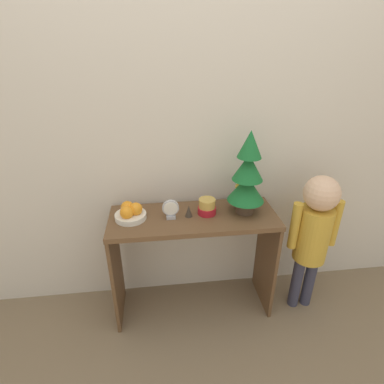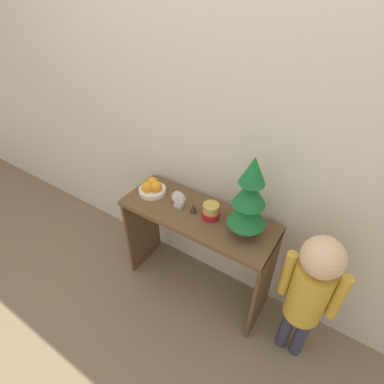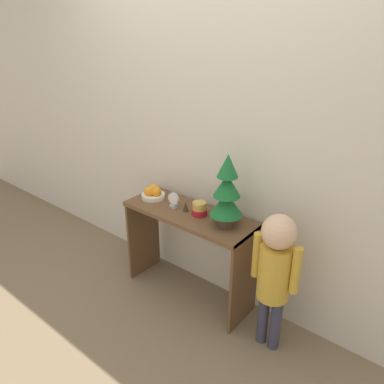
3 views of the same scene
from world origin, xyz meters
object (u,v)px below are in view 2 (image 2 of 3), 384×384
object	(u,v)px
figurine	(193,208)
child_figure	(310,289)
mini_tree	(249,199)
fruit_bowl	(152,188)
singing_bowl	(211,211)
desk_clock	(179,200)

from	to	relation	value
figurine	child_figure	world-z (taller)	child_figure
mini_tree	child_figure	xyz separation A→B (m)	(0.42, -0.08, -0.34)
child_figure	fruit_bowl	bearing A→B (deg)	175.33
fruit_bowl	singing_bowl	world-z (taller)	fruit_bowl
singing_bowl	figurine	bearing A→B (deg)	-170.25
child_figure	desk_clock	bearing A→B (deg)	175.67
mini_tree	child_figure	world-z (taller)	mini_tree
fruit_bowl	figurine	bearing A→B (deg)	-2.79
figurine	child_figure	bearing A→B (deg)	-5.49
figurine	child_figure	size ratio (longest dim) A/B	0.08
fruit_bowl	figurine	size ratio (longest dim) A/B	2.49
fruit_bowl	desk_clock	distance (m)	0.23
mini_tree	child_figure	bearing A→B (deg)	-11.25
singing_bowl	child_figure	size ratio (longest dim) A/B	0.11
desk_clock	child_figure	xyz separation A→B (m)	(0.85, -0.06, -0.15)
fruit_bowl	singing_bowl	bearing A→B (deg)	0.34
mini_tree	fruit_bowl	distance (m)	0.69
fruit_bowl	singing_bowl	distance (m)	0.44
child_figure	mini_tree	bearing A→B (deg)	168.75
desk_clock	figurine	bearing A→B (deg)	4.18
mini_tree	singing_bowl	world-z (taller)	mini_tree
singing_bowl	figurine	world-z (taller)	singing_bowl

